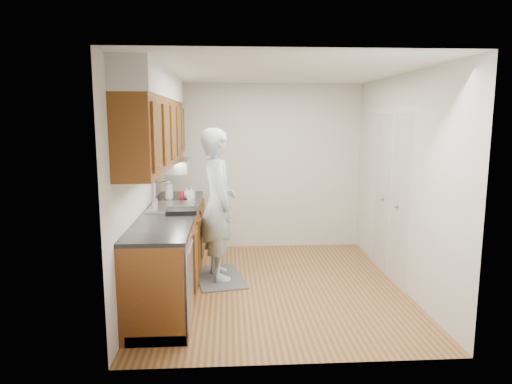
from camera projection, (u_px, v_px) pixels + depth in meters
floor at (274, 286)px, 5.45m from camera, size 3.50×3.50×0.00m
ceiling at (275, 71)px, 5.05m from camera, size 3.50×3.50×0.00m
wall_left at (143, 184)px, 5.16m from camera, size 0.02×3.50×2.50m
wall_right at (402, 182)px, 5.34m from camera, size 0.02×3.50×2.50m
wall_back at (263, 167)px, 6.97m from camera, size 3.00×0.02×2.50m
counter at (171, 249)px, 5.30m from camera, size 0.64×2.80×1.30m
upper_cabinets at (156, 122)px, 5.10m from camera, size 0.47×2.80×1.21m
closet_door at (391, 196)px, 5.67m from camera, size 0.02×1.22×2.05m
floor_mat at (219, 277)px, 5.73m from camera, size 0.72×1.03×0.02m
person at (218, 194)px, 5.56m from camera, size 0.66×0.84×2.10m
soap_bottle_a at (169, 189)px, 5.92m from camera, size 0.12×0.12×0.29m
soap_bottle_b at (191, 193)px, 5.86m from camera, size 0.10×0.10×0.19m
soap_bottle_c at (186, 193)px, 6.00m from camera, size 0.17×0.17×0.15m
soda_can at (182, 196)px, 5.91m from camera, size 0.07×0.07×0.11m
steel_can at (189, 194)px, 6.05m from camera, size 0.06×0.06×0.11m
dish_rack at (182, 211)px, 5.06m from camera, size 0.34×0.29×0.05m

